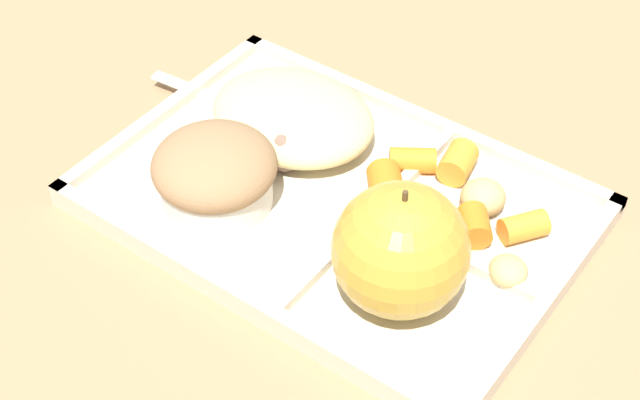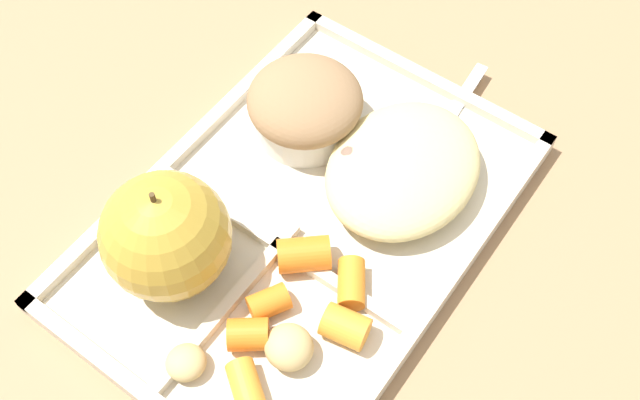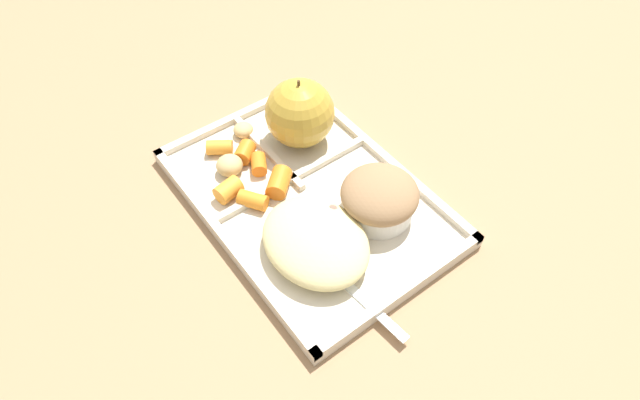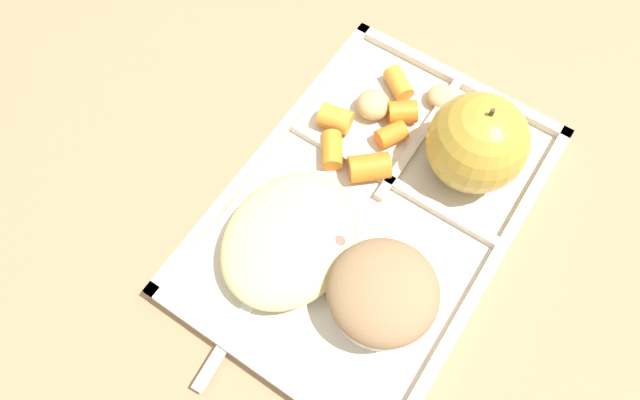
{
  "view_description": "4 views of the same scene",
  "coord_description": "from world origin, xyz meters",
  "px_view_note": "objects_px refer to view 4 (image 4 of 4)",
  "views": [
    {
      "loc": [
        -0.29,
        0.42,
        0.51
      ],
      "look_at": [
        -0.01,
        0.03,
        0.04
      ],
      "focal_mm": 54.61,
      "sensor_mm": 36.0,
      "label": 1
    },
    {
      "loc": [
        -0.23,
        -0.18,
        0.49
      ],
      "look_at": [
        -0.0,
        -0.02,
        0.06
      ],
      "focal_mm": 42.27,
      "sensor_mm": 36.0,
      "label": 2
    },
    {
      "loc": [
        0.35,
        -0.25,
        0.52
      ],
      "look_at": [
        0.04,
        -0.01,
        0.04
      ],
      "focal_mm": 30.86,
      "sensor_mm": 36.0,
      "label": 3
    },
    {
      "loc": [
        0.2,
        0.08,
        0.48
      ],
      "look_at": [
        0.03,
        -0.04,
        0.03
      ],
      "focal_mm": 32.09,
      "sensor_mm": 36.0,
      "label": 4
    }
  ],
  "objects_px": {
    "bran_muffin": "(382,294)",
    "plastic_fork": "(252,299)",
    "lunch_tray": "(372,210)",
    "green_apple": "(477,143)"
  },
  "relations": [
    {
      "from": "bran_muffin",
      "to": "plastic_fork",
      "type": "xyz_separation_m",
      "value": [
        0.06,
        -0.09,
        -0.03
      ]
    },
    {
      "from": "lunch_tray",
      "to": "bran_muffin",
      "type": "bearing_deg",
      "value": 35.3
    },
    {
      "from": "lunch_tray",
      "to": "green_apple",
      "type": "distance_m",
      "value": 0.11
    },
    {
      "from": "green_apple",
      "to": "bran_muffin",
      "type": "bearing_deg",
      "value": 0.0
    },
    {
      "from": "lunch_tray",
      "to": "green_apple",
      "type": "bearing_deg",
      "value": 148.92
    },
    {
      "from": "green_apple",
      "to": "bran_muffin",
      "type": "distance_m",
      "value": 0.16
    },
    {
      "from": "lunch_tray",
      "to": "plastic_fork",
      "type": "bearing_deg",
      "value": -17.27
    },
    {
      "from": "plastic_fork",
      "to": "bran_muffin",
      "type": "bearing_deg",
      "value": 122.24
    },
    {
      "from": "bran_muffin",
      "to": "plastic_fork",
      "type": "bearing_deg",
      "value": -57.76
    },
    {
      "from": "plastic_fork",
      "to": "green_apple",
      "type": "bearing_deg",
      "value": 156.92
    }
  ]
}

